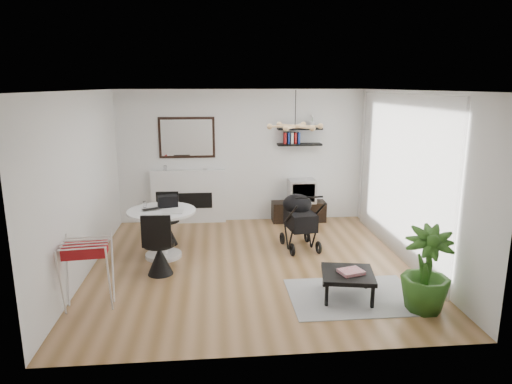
{
  "coord_description": "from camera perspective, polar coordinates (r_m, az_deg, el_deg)",
  "views": [
    {
      "loc": [
        -0.57,
        -6.74,
        2.77
      ],
      "look_at": [
        0.1,
        0.4,
        1.09
      ],
      "focal_mm": 32.0,
      "sensor_mm": 36.0,
      "label": 1
    }
  ],
  "objects": [
    {
      "name": "dining_table",
      "position": [
        7.61,
        -11.64,
        -4.21
      ],
      "size": [
        1.1,
        1.1,
        0.8
      ],
      "color": "white",
      "rests_on": "floor"
    },
    {
      "name": "crt_tv",
      "position": [
        9.45,
        5.72,
        0.17
      ],
      "size": [
        0.54,
        0.47,
        0.47
      ],
      "color": "silver",
      "rests_on": "tv_console"
    },
    {
      "name": "black_bag",
      "position": [
        7.7,
        -10.99,
        -1.12
      ],
      "size": [
        0.35,
        0.26,
        0.19
      ],
      "primitive_type": "cube",
      "rotation": [
        0.0,
        0.0,
        0.25
      ],
      "color": "black",
      "rests_on": "dining_table"
    },
    {
      "name": "pendant_lamp",
      "position": [
        7.19,
        4.91,
        8.18
      ],
      "size": [
        0.9,
        0.9,
        0.1
      ],
      "primitive_type": null,
      "color": "tan",
      "rests_on": "ceiling"
    },
    {
      "name": "drinking_glass",
      "position": [
        7.74,
        -13.73,
        -1.52
      ],
      "size": [
        0.06,
        0.06,
        0.1
      ],
      "primitive_type": "cylinder",
      "color": "white",
      "rests_on": "dining_table"
    },
    {
      "name": "wall_back",
      "position": [
        9.37,
        -1.8,
        4.46
      ],
      "size": [
        5.0,
        0.0,
        5.0
      ],
      "primitive_type": "plane",
      "rotation": [
        1.57,
        0.0,
        0.0
      ],
      "color": "white",
      "rests_on": "floor"
    },
    {
      "name": "chair_far",
      "position": [
        8.28,
        -11.03,
        -4.49
      ],
      "size": [
        0.44,
        0.44,
        0.92
      ],
      "rotation": [
        0.0,
        0.0,
        -0.03
      ],
      "color": "black",
      "rests_on": "floor"
    },
    {
      "name": "potted_plant",
      "position": [
        6.11,
        20.52,
        -9.08
      ],
      "size": [
        0.75,
        0.75,
        1.09
      ],
      "primitive_type": "imported",
      "rotation": [
        0.0,
        0.0,
        -0.26
      ],
      "color": "#295518",
      "rests_on": "floor"
    },
    {
      "name": "wall_right",
      "position": [
        7.55,
        18.79,
        1.62
      ],
      "size": [
        0.0,
        5.0,
        5.0
      ],
      "primitive_type": "plane",
      "rotation": [
        1.57,
        0.0,
        -1.57
      ],
      "color": "white",
      "rests_on": "floor"
    },
    {
      "name": "magazines",
      "position": [
        6.22,
        11.81,
        -9.72
      ],
      "size": [
        0.36,
        0.31,
        0.04
      ],
      "primitive_type": "cube",
      "rotation": [
        0.0,
        0.0,
        0.29
      ],
      "color": "#CB3244",
      "rests_on": "coffee_table"
    },
    {
      "name": "rug",
      "position": [
        6.42,
        12.01,
        -12.63
      ],
      "size": [
        1.7,
        1.23,
        0.01
      ],
      "primitive_type": "cube",
      "color": "#A9A9A9",
      "rests_on": "floor"
    },
    {
      "name": "tv_console",
      "position": [
        9.56,
        5.35,
        -2.43
      ],
      "size": [
        1.11,
        0.39,
        0.41
      ],
      "primitive_type": "cube",
      "color": "black",
      "rests_on": "floor"
    },
    {
      "name": "shelf_upper",
      "position": [
        9.32,
        5.49,
        7.89
      ],
      "size": [
        0.9,
        0.25,
        0.04
      ],
      "primitive_type": "cube",
      "color": "black",
      "rests_on": "wall_back"
    },
    {
      "name": "newspaper",
      "position": [
        7.39,
        -10.32,
        -2.43
      ],
      "size": [
        0.34,
        0.28,
        0.01
      ],
      "primitive_type": "cube",
      "rotation": [
        0.0,
        0.0,
        -0.06
      ],
      "color": "beige",
      "rests_on": "dining_table"
    },
    {
      "name": "coffee_table",
      "position": [
        6.26,
        11.4,
        -10.16
      ],
      "size": [
        0.79,
        0.79,
        0.35
      ],
      "rotation": [
        0.0,
        0.0,
        -0.19
      ],
      "color": "black",
      "rests_on": "rug"
    },
    {
      "name": "chair_near",
      "position": [
        7.0,
        -11.97,
        -7.72
      ],
      "size": [
        0.46,
        0.47,
        0.98
      ],
      "rotation": [
        0.0,
        0.0,
        3.11
      ],
      "color": "black",
      "rests_on": "floor"
    },
    {
      "name": "fireplace",
      "position": [
        9.42,
        -8.43,
        0.25
      ],
      "size": [
        1.5,
        0.17,
        2.16
      ],
      "color": "white",
      "rests_on": "floor"
    },
    {
      "name": "laptop",
      "position": [
        7.53,
        -12.85,
        -2.2
      ],
      "size": [
        0.34,
        0.29,
        0.02
      ],
      "primitive_type": "imported",
      "rotation": [
        0.0,
        0.0,
        0.42
      ],
      "color": "black",
      "rests_on": "dining_table"
    },
    {
      "name": "drying_rack",
      "position": [
        6.19,
        -20.28,
        -9.51
      ],
      "size": [
        0.65,
        0.62,
        0.89
      ],
      "rotation": [
        0.0,
        0.0,
        0.11
      ],
      "color": "white",
      "rests_on": "floor"
    },
    {
      "name": "ceiling",
      "position": [
        6.77,
        -0.52,
        12.59
      ],
      "size": [
        5.0,
        5.0,
        0.0
      ],
      "primitive_type": "plane",
      "color": "white",
      "rests_on": "wall_back"
    },
    {
      "name": "sheer_curtain",
      "position": [
        7.69,
        17.51,
        1.92
      ],
      "size": [
        0.04,
        3.6,
        2.6
      ],
      "primitive_type": "cube",
      "color": "white",
      "rests_on": "wall_right"
    },
    {
      "name": "floor",
      "position": [
        7.31,
        -0.47,
        -9.08
      ],
      "size": [
        5.0,
        5.0,
        0.0
      ],
      "primitive_type": "plane",
      "color": "brown",
      "rests_on": "ground"
    },
    {
      "name": "shelf_lower",
      "position": [
        9.35,
        5.45,
        5.94
      ],
      "size": [
        0.9,
        0.25,
        0.04
      ],
      "primitive_type": "cube",
      "color": "black",
      "rests_on": "wall_back"
    },
    {
      "name": "stroller",
      "position": [
        7.97,
        5.43,
        -3.84
      ],
      "size": [
        0.63,
        0.89,
        1.04
      ],
      "rotation": [
        0.0,
        0.0,
        0.14
      ],
      "color": "black",
      "rests_on": "floor"
    },
    {
      "name": "wall_left",
      "position": [
        7.16,
        -20.86,
        0.86
      ],
      "size": [
        0.0,
        5.0,
        5.0
      ],
      "primitive_type": "plane",
      "rotation": [
        1.57,
        0.0,
        1.57
      ],
      "color": "white",
      "rests_on": "floor"
    }
  ]
}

